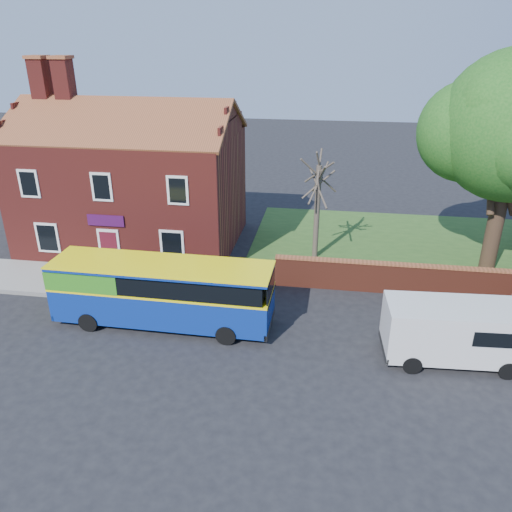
# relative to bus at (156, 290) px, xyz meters

# --- Properties ---
(ground) EXTENTS (120.00, 120.00, 0.00)m
(ground) POSITION_rel_bus_xyz_m (2.67, -2.54, -1.64)
(ground) COLOR black
(ground) RESTS_ON ground
(pavement) EXTENTS (18.00, 3.50, 0.12)m
(pavement) POSITION_rel_bus_xyz_m (-4.33, 3.21, -1.58)
(pavement) COLOR gray
(pavement) RESTS_ON ground
(kerb) EXTENTS (18.00, 0.15, 0.14)m
(kerb) POSITION_rel_bus_xyz_m (-4.33, 1.46, -1.57)
(kerb) COLOR slate
(kerb) RESTS_ON ground
(grass_strip) EXTENTS (26.00, 12.00, 0.04)m
(grass_strip) POSITION_rel_bus_xyz_m (15.67, 10.46, -1.62)
(grass_strip) COLOR #426B28
(grass_strip) RESTS_ON ground
(shop_building) EXTENTS (12.30, 8.13, 10.50)m
(shop_building) POSITION_rel_bus_xyz_m (-4.36, 8.95, 1.77)
(shop_building) COLOR maroon
(shop_building) RESTS_ON ground
(boundary_wall) EXTENTS (22.00, 0.38, 1.60)m
(boundary_wall) POSITION_rel_bus_xyz_m (15.67, 4.46, -0.83)
(boundary_wall) COLOR maroon
(boundary_wall) RESTS_ON ground
(bus) EXTENTS (9.51, 2.58, 2.89)m
(bus) POSITION_rel_bus_xyz_m (0.00, 0.00, 0.00)
(bus) COLOR navy
(bus) RESTS_ON ground
(van_near) EXTENTS (5.53, 2.49, 2.38)m
(van_near) POSITION_rel_bus_xyz_m (12.31, -0.86, -0.31)
(van_near) COLOR silver
(van_near) RESTS_ON ground
(bare_tree) EXTENTS (2.19, 2.61, 5.84)m
(bare_tree) POSITION_rel_bus_xyz_m (6.51, 8.13, 1.35)
(bare_tree) COLOR #4C4238
(bare_tree) RESTS_ON ground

